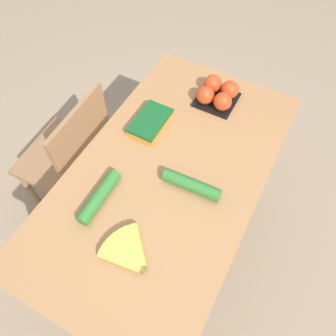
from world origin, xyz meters
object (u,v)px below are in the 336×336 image
object	(u,v)px
tomato_pack	(217,93)
cucumber_far	(191,185)
carrot_bag	(150,122)
cucumber_near	(99,197)
chair	(72,158)
banana_bunch	(128,252)

from	to	relation	value
tomato_pack	cucumber_far	xyz separation A→B (m)	(-0.47, -0.10, -0.02)
carrot_bag	cucumber_near	world-z (taller)	cucumber_near
chair	cucumber_near	xyz separation A→B (m)	(-0.25, -0.41, 0.34)
banana_bunch	tomato_pack	world-z (taller)	tomato_pack
banana_bunch	chair	bearing A→B (deg)	58.91
chair	banana_bunch	size ratio (longest dim) A/B	5.16
cucumber_far	banana_bunch	bearing A→B (deg)	167.38
banana_bunch	carrot_bag	distance (m)	0.57
chair	banana_bunch	world-z (taller)	chair
tomato_pack	banana_bunch	bearing A→B (deg)	-178.10
banana_bunch	cucumber_far	xyz separation A→B (m)	(0.33, -0.07, 0.01)
cucumber_near	tomato_pack	bearing A→B (deg)	-14.60
banana_bunch	cucumber_far	world-z (taller)	cucumber_far
chair	cucumber_far	bearing A→B (deg)	84.20
tomato_pack	cucumber_near	distance (m)	0.70
cucumber_near	cucumber_far	xyz separation A→B (m)	(0.20, -0.28, 0.00)
cucumber_near	cucumber_far	distance (m)	0.34
carrot_bag	cucumber_far	xyz separation A→B (m)	(-0.20, -0.29, -0.00)
banana_bunch	cucumber_near	xyz separation A→B (m)	(0.13, 0.20, 0.01)
chair	banana_bunch	distance (m)	0.79
carrot_bag	cucumber_far	size ratio (longest dim) A/B	0.87
chair	carrot_bag	size ratio (longest dim) A/B	4.37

